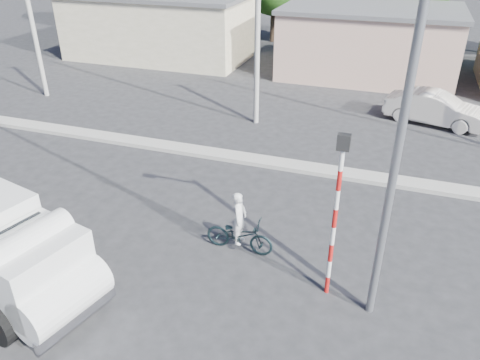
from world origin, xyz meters
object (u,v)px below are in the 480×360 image
(bicycle, at_px, (239,235))
(traffic_pole, at_px, (336,206))
(car_cream, at_px, (435,108))
(cyclist, at_px, (239,227))
(streetlight, at_px, (395,118))

(bicycle, bearing_deg, traffic_pole, -108.56)
(bicycle, distance_m, car_cream, 13.33)
(cyclist, bearing_deg, traffic_pole, -108.56)
(car_cream, distance_m, streetlight, 14.18)
(car_cream, height_order, streetlight, streetlight)
(bicycle, xyz_separation_m, cyclist, (0.00, 0.00, 0.27))
(traffic_pole, bearing_deg, streetlight, -17.73)
(bicycle, height_order, cyclist, cyclist)
(traffic_pole, xyz_separation_m, streetlight, (0.94, -0.30, 2.37))
(cyclist, bearing_deg, streetlight, -108.21)
(car_cream, bearing_deg, streetlight, -173.71)
(cyclist, relative_size, traffic_pole, 0.36)
(bicycle, height_order, streetlight, streetlight)
(bicycle, bearing_deg, streetlight, -108.21)
(car_cream, height_order, traffic_pole, traffic_pole)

